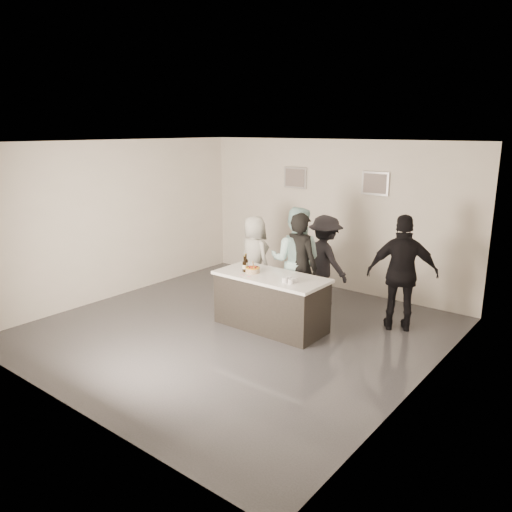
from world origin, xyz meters
name	(u,v)px	position (x,y,z in m)	size (l,w,h in m)	color
floor	(237,330)	(0.00, 0.00, 0.00)	(6.00, 6.00, 0.00)	#3D3D42
ceiling	(235,142)	(0.00, 0.00, 3.00)	(6.00, 6.00, 0.00)	white
wall_back	(333,215)	(0.00, 3.00, 1.50)	(6.00, 0.04, 3.00)	silver
wall_front	(60,287)	(0.00, -3.00, 1.50)	(6.00, 0.04, 3.00)	silver
wall_left	(118,219)	(-3.00, 0.00, 1.50)	(0.04, 6.00, 3.00)	silver
wall_right	(426,274)	(3.00, 0.00, 1.50)	(0.04, 6.00, 3.00)	silver
picture_left	(295,178)	(-0.90, 2.97, 2.20)	(0.54, 0.04, 0.44)	#B2B2B7
picture_right	(375,183)	(0.90, 2.97, 2.20)	(0.54, 0.04, 0.44)	#B2B2B7
bar_counter	(271,301)	(0.36, 0.44, 0.45)	(1.86, 0.86, 0.90)	white
cake	(253,270)	(0.04, 0.37, 0.94)	(0.24, 0.24, 0.08)	orange
beer_bottle_a	(246,262)	(-0.18, 0.46, 1.03)	(0.07, 0.07, 0.26)	black
beer_bottle_b	(244,264)	(-0.11, 0.33, 1.03)	(0.07, 0.07, 0.26)	black
tumbler_cluster	(290,280)	(0.82, 0.30, 0.94)	(0.19, 0.19, 0.08)	#C16512
candles	(244,276)	(0.03, 0.14, 0.90)	(0.24, 0.08, 0.01)	pink
person_main_black	(300,266)	(0.45, 1.15, 0.92)	(0.67, 0.44, 1.84)	black
person_main_blue	(296,261)	(0.27, 1.29, 0.95)	(0.92, 0.72, 1.90)	#AADDDE
person_guest_left	(255,257)	(-0.80, 1.47, 0.80)	(0.78, 0.51, 1.60)	silver
person_guest_right	(402,273)	(2.05, 1.69, 0.95)	(1.11, 0.46, 1.90)	black
person_guest_back	(325,260)	(0.43, 2.01, 0.84)	(1.08, 0.62, 1.67)	black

